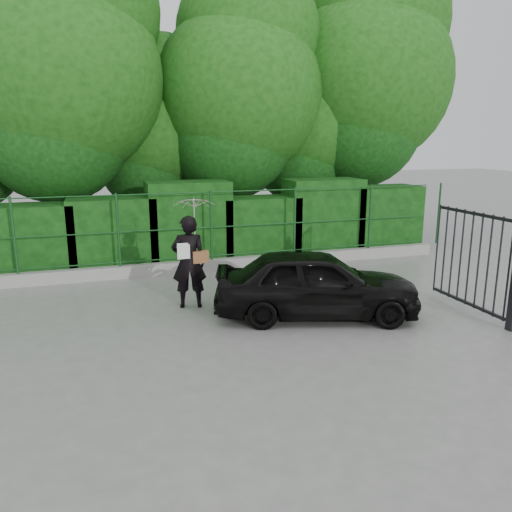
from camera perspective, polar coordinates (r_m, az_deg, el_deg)
name	(u,v)px	position (r m, az deg, el deg)	size (l,w,h in m)	color
ground	(247,336)	(8.84, -1.03, -9.09)	(80.00, 80.00, 0.00)	gray
kerb	(197,266)	(12.95, -6.78, -1.18)	(14.00, 0.25, 0.30)	#9E9E99
fence	(204,226)	(12.78, -5.94, 3.46)	(14.13, 0.06, 1.80)	#134219
hedge	(193,227)	(13.76, -7.19, 3.25)	(14.20, 1.20, 2.25)	black
trees	(209,96)	(16.00, -5.39, 17.72)	(17.10, 6.15, 8.08)	black
gate	(498,260)	(10.17, 25.92, -0.43)	(0.22, 2.33, 2.36)	black
woman	(192,240)	(10.05, -7.35, 1.85)	(0.96, 0.87, 2.23)	black
car	(316,283)	(9.63, 6.88, -3.11)	(1.56, 3.88, 1.32)	black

